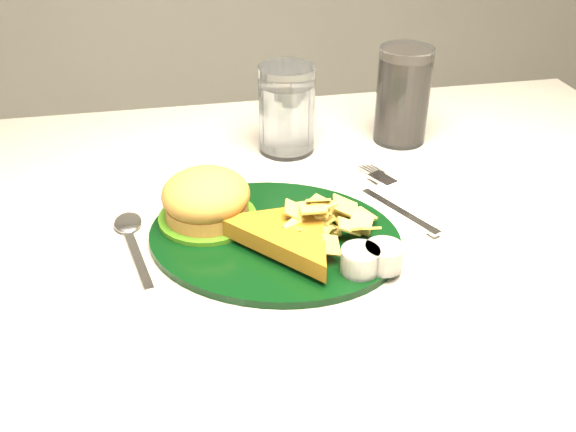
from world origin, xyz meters
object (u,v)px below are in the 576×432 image
cola_glass (403,95)px  fork_napkin (397,207)px  dinner_plate (274,217)px  water_glass (287,109)px

cola_glass → fork_napkin: 0.22m
dinner_plate → water_glass: bearing=99.9°
cola_glass → fork_napkin: cola_glass is taller
dinner_plate → water_glass: 0.24m
water_glass → fork_napkin: bearing=-62.9°
water_glass → cola_glass: (0.17, 0.00, 0.01)m
water_glass → cola_glass: cola_glass is taller
fork_napkin → cola_glass: bearing=44.6°
dinner_plate → cola_glass: size_ratio=2.05×
dinner_plate → cola_glass: (0.23, 0.23, 0.04)m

